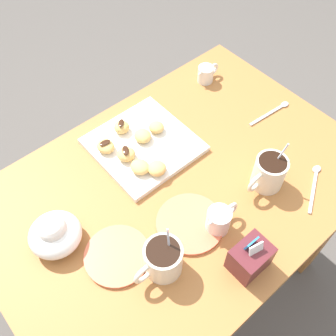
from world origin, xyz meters
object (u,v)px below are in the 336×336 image
at_px(beignet_6, 143,136).
at_px(beignet_5, 157,168).
at_px(pastry_plate_square, 143,145).
at_px(beignet_4, 122,127).
at_px(coffee_mug_cream_right, 162,259).
at_px(cream_pitcher_white, 219,219).
at_px(saucer_coral_left, 190,223).
at_px(beignet_1, 156,127).
at_px(sugar_caddy, 250,258).
at_px(beignet_3, 106,146).
at_px(coffee_mug_cream_left, 269,172).
at_px(beignet_2, 140,167).
at_px(ice_cream_bowl, 55,233).
at_px(chocolate_sauce_pitcher, 206,73).
at_px(saucer_coral_right, 117,255).
at_px(beignet_0, 126,154).
at_px(dining_table, 178,210).

bearing_deg(beignet_6, beignet_5, 69.63).
height_order(pastry_plate_square, beignet_4, beignet_4).
distance_m(coffee_mug_cream_right, cream_pitcher_white, 0.17).
bearing_deg(saucer_coral_left, beignet_1, -114.34).
xyz_separation_m(coffee_mug_cream_right, beignet_6, (-0.20, -0.33, -0.02)).
relative_size(sugar_caddy, beignet_6, 2.00).
bearing_deg(beignet_4, beignet_3, 19.14).
xyz_separation_m(coffee_mug_cream_left, beignet_2, (0.24, -0.25, -0.02)).
bearing_deg(ice_cream_bowl, chocolate_sauce_pitcher, -164.81).
bearing_deg(sugar_caddy, saucer_coral_right, -44.64).
height_order(coffee_mug_cream_left, beignet_3, coffee_mug_cream_left).
xyz_separation_m(beignet_0, beignet_3, (0.03, -0.06, -0.00)).
bearing_deg(beignet_3, saucer_coral_left, 94.43).
relative_size(beignet_2, beignet_6, 1.03).
bearing_deg(cream_pitcher_white, coffee_mug_cream_right, -3.13).
distance_m(cream_pitcher_white, beignet_0, 0.32).
relative_size(pastry_plate_square, coffee_mug_cream_left, 1.87).
bearing_deg(chocolate_sauce_pitcher, cream_pitcher_white, 49.10).
bearing_deg(sugar_caddy, dining_table, -96.06).
distance_m(chocolate_sauce_pitcher, beignet_5, 0.42).
xyz_separation_m(beignet_0, beignet_5, (-0.03, 0.09, -0.00)).
relative_size(cream_pitcher_white, beignet_1, 2.28).
distance_m(sugar_caddy, beignet_5, 0.34).
distance_m(coffee_mug_cream_right, beignet_4, 0.43).
distance_m(dining_table, ice_cream_bowl, 0.39).
distance_m(pastry_plate_square, ice_cream_bowl, 0.36).
xyz_separation_m(coffee_mug_cream_right, saucer_coral_left, (-0.13, -0.04, -0.04)).
height_order(dining_table, beignet_0, beignet_0).
distance_m(coffee_mug_cream_left, ice_cream_bowl, 0.56).
relative_size(saucer_coral_left, beignet_4, 3.80).
bearing_deg(cream_pitcher_white, beignet_2, -80.29).
height_order(coffee_mug_cream_left, sugar_caddy, coffee_mug_cream_left).
distance_m(saucer_coral_right, beignet_5, 0.26).
xyz_separation_m(cream_pitcher_white, saucer_coral_right, (0.24, -0.10, -0.03)).
height_order(saucer_coral_left, beignet_6, beignet_6).
distance_m(chocolate_sauce_pitcher, beignet_0, 0.42).
bearing_deg(cream_pitcher_white, beignet_1, -103.72).
relative_size(coffee_mug_cream_left, cream_pitcher_white, 1.40).
bearing_deg(coffee_mug_cream_left, beignet_1, -71.47).
bearing_deg(beignet_5, sugar_caddy, 89.17).
height_order(beignet_5, beignet_6, beignet_5).
distance_m(pastry_plate_square, sugar_caddy, 0.45).
xyz_separation_m(dining_table, beignet_0, (0.06, -0.16, 0.17)).
distance_m(saucer_coral_left, beignet_4, 0.36).
relative_size(sugar_caddy, saucer_coral_right, 0.66).
bearing_deg(dining_table, saucer_coral_left, 61.27).
relative_size(coffee_mug_cream_left, beignet_5, 2.91).
bearing_deg(beignet_0, beignet_1, -169.62).
relative_size(pastry_plate_square, beignet_0, 5.36).
height_order(beignet_0, beignet_1, beignet_0).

